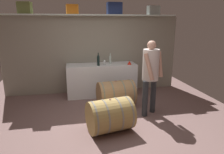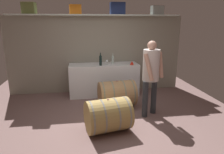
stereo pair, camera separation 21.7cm
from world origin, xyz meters
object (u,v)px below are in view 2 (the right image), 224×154
(toolcase_orange, at_px, (75,9))
(red_funnel, at_px, (132,63))
(work_cabinet, at_px, (104,79))
(winemaker_pouring, at_px, (151,71))
(toolcase_olive, at_px, (29,8))
(wine_bottle_clear, at_px, (113,59))
(wine_glass, at_px, (107,61))
(wine_barrel_near, at_px, (117,94))
(toolcase_navy, at_px, (117,8))
(toolcase_grey, at_px, (157,10))
(wine_barrel_far, at_px, (108,115))
(wine_bottle_dark, at_px, (101,60))

(toolcase_orange, xyz_separation_m, red_funnel, (1.45, -0.42, -1.38))
(work_cabinet, xyz_separation_m, winemaker_pouring, (0.84, -1.47, 0.56))
(toolcase_olive, bearing_deg, wine_bottle_clear, -0.74)
(wine_glass, bearing_deg, wine_barrel_near, -80.53)
(work_cabinet, bearing_deg, toolcase_olive, 173.04)
(toolcase_orange, distance_m, red_funnel, 2.05)
(work_cabinet, bearing_deg, red_funnel, -14.79)
(wine_bottle_clear, height_order, winemaker_pouring, winemaker_pouring)
(toolcase_olive, relative_size, wine_bottle_clear, 1.09)
(toolcase_navy, distance_m, toolcase_grey, 1.12)
(toolcase_grey, relative_size, wine_barrel_near, 0.36)
(wine_glass, distance_m, red_funnel, 0.67)
(red_funnel, distance_m, winemaker_pouring, 1.28)
(wine_glass, relative_size, wine_barrel_near, 0.15)
(toolcase_navy, height_order, red_funnel, toolcase_navy)
(wine_bottle_clear, relative_size, wine_barrel_far, 0.32)
(toolcase_grey, bearing_deg, wine_barrel_near, -142.50)
(wine_bottle_dark, xyz_separation_m, wine_barrel_far, (-0.04, -1.85, -0.70))
(wine_bottle_dark, relative_size, wine_barrel_far, 0.38)
(wine_barrel_far, bearing_deg, toolcase_orange, 92.44)
(wine_barrel_near, bearing_deg, winemaker_pouring, -47.08)
(toolcase_navy, bearing_deg, wine_barrel_far, -104.14)
(toolcase_olive, height_order, wine_bottle_dark, toolcase_olive)
(work_cabinet, relative_size, red_funnel, 17.10)
(red_funnel, distance_m, wine_barrel_near, 1.08)
(toolcase_navy, distance_m, wine_bottle_dark, 1.47)
(toolcase_olive, relative_size, toolcase_grey, 0.97)
(toolcase_grey, xyz_separation_m, winemaker_pouring, (-0.69, -1.70, -1.31))
(toolcase_grey, distance_m, wine_bottle_clear, 1.83)
(toolcase_grey, bearing_deg, wine_barrel_far, -129.95)
(toolcase_navy, xyz_separation_m, wine_glass, (-0.33, -0.33, -1.38))
(toolcase_orange, distance_m, wine_bottle_dark, 1.47)
(toolcase_navy, xyz_separation_m, work_cabinet, (-0.41, -0.23, -1.90))
(wine_barrel_far, bearing_deg, wine_barrel_near, 60.69)
(toolcase_grey, relative_size, wine_barrel_far, 0.36)
(toolcase_orange, relative_size, wine_bottle_clear, 1.04)
(toolcase_olive, distance_m, wine_barrel_far, 3.48)
(wine_barrel_near, bearing_deg, toolcase_orange, 123.29)
(wine_bottle_dark, height_order, wine_bottle_clear, wine_bottle_dark)
(red_funnel, distance_m, wine_barrel_far, 2.12)
(wine_glass, height_order, wine_barrel_near, wine_glass)
(red_funnel, relative_size, wine_barrel_far, 0.12)
(toolcase_navy, bearing_deg, red_funnel, -52.29)
(toolcase_orange, xyz_separation_m, winemaker_pouring, (1.55, -1.70, -1.31))
(wine_glass, bearing_deg, wine_bottle_dark, -158.22)
(wine_bottle_clear, bearing_deg, toolcase_olive, 174.69)
(wine_glass, distance_m, wine_barrel_far, 2.04)
(wine_bottle_dark, height_order, wine_barrel_near, wine_bottle_dark)
(wine_bottle_dark, bearing_deg, toolcase_olive, 167.21)
(toolcase_grey, distance_m, wine_barrel_near, 2.64)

